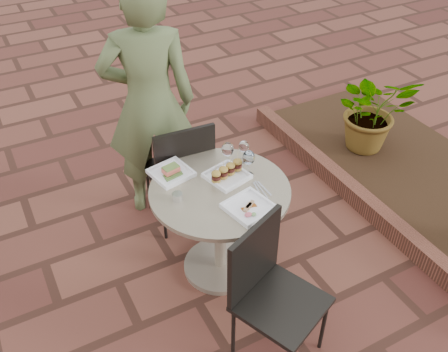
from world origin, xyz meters
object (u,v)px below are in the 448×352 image
chair_far (181,168)px  chair_near (269,284)px  plate_tuna (249,207)px  diner (149,104)px  plate_sliders (227,173)px  plate_salmon (171,172)px  cafe_table (220,217)px

chair_far → chair_near: 1.22m
plate_tuna → chair_near: bearing=-105.0°
diner → chair_near: bearing=110.2°
chair_near → diner: (-0.07, 1.55, 0.39)m
diner → plate_sliders: size_ratio=6.39×
chair_far → diner: bearing=-72.2°
plate_salmon → plate_tuna: bearing=-62.4°
plate_sliders → plate_tuna: 0.33m
cafe_table → chair_far: bearing=93.6°
cafe_table → plate_salmon: 0.44m
plate_tuna → plate_salmon: bearing=117.6°
cafe_table → chair_near: 0.68m
diner → plate_tuna: diner is taller
cafe_table → chair_far: 0.55m
chair_near → plate_sliders: bearing=56.5°
plate_salmon → diner: bearing=80.7°
diner → plate_sliders: 0.84m
chair_near → diner: bearing=69.6°
chair_far → plate_salmon: 0.38m
chair_far → plate_sliders: bearing=109.1°
chair_near → plate_sliders: size_ratio=3.17×
diner → plate_sliders: diner is taller
chair_far → plate_salmon: size_ratio=3.28×
chair_near → plate_sliders: 0.80m
diner → plate_tuna: size_ratio=6.17×
plate_sliders → chair_near: bearing=-100.6°
chair_near → plate_tuna: size_ratio=3.06×
chair_near → plate_tuna: bearing=52.1°
diner → plate_tuna: bearing=116.8°
chair_far → plate_tuna: (0.10, -0.79, 0.20)m
diner → plate_salmon: diner is taller
chair_near → diner: 1.59m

